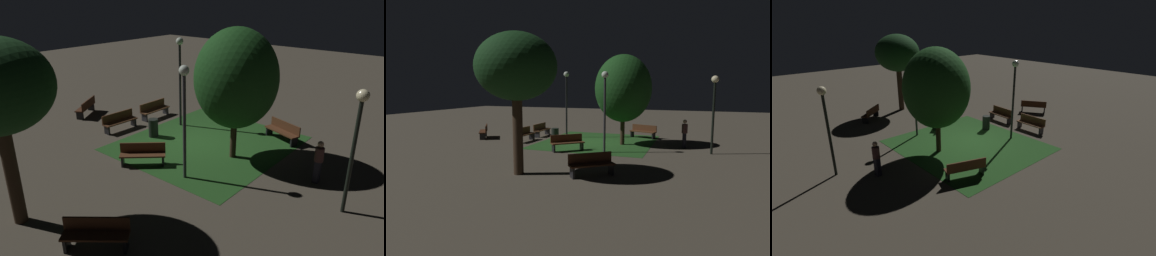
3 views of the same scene
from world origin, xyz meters
The scene contains 15 objects.
ground_plane centered at (0.00, 0.00, 0.00)m, with size 60.00×60.00×0.00m, color #4C4438.
grass_lawn centered at (-0.24, 0.23, 0.01)m, with size 7.47×6.76×0.01m, color #23511E.
bench_front_left centered at (-1.21, -4.18, 0.48)m, with size 1.80×0.48×0.88m.
bench_near_trees centered at (1.20, -4.18, 0.48)m, with size 1.82×0.58×0.88m.
bench_front_right centered at (3.06, -0.47, 0.48)m, with size 1.56×1.66×0.88m.
bench_back_row centered at (7.26, 2.24, 0.48)m, with size 1.51×1.70×0.88m.
bench_path_side centered at (0.91, -7.39, 0.48)m, with size 1.76×1.40×0.88m.
bench_by_lamp centered at (-2.77, 2.67, 0.48)m, with size 1.06×1.86×0.88m.
tree_back_right centered at (8.01, -0.53, 4.14)m, with size 3.13×3.13×5.50m.
tree_lawn_side centered at (0.18, 1.89, 3.33)m, with size 3.30×3.30×5.30m.
lamp_post_plaza_west centered at (2.80, 1.52, 2.90)m, with size 0.36×0.36×4.22m.
lamp_post_near_wall centered at (-1.22, -2.27, 3.03)m, with size 0.36×0.36×4.44m.
lamp_post_path_center centered at (1.26, 6.78, 2.76)m, with size 0.36×0.36×3.99m.
trash_bin centered at (0.75, -2.24, 0.44)m, with size 0.46×0.46×0.88m, color black.
pedestrian centered at (-0.02, 5.39, 0.85)m, with size 0.32×0.32×1.61m.
Camera 2 is at (18.77, 5.95, 3.42)m, focal length 29.97 mm.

